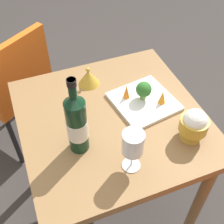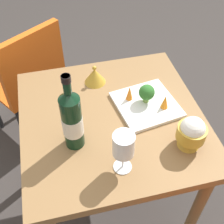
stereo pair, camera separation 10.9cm
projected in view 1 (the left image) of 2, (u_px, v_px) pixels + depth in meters
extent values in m
plane|color=#383330|center=(112.00, 200.00, 1.78)|extent=(8.00, 8.00, 0.00)
cube|color=olive|center=(112.00, 120.00, 1.25)|extent=(0.76, 0.76, 0.04)
cylinder|color=olive|center=(142.00, 110.00, 1.81)|extent=(0.05, 0.05, 0.70)
cylinder|color=olive|center=(38.00, 140.00, 1.65)|extent=(0.05, 0.05, 0.70)
cylinder|color=olive|center=(199.00, 201.00, 1.40)|extent=(0.05, 0.05, 0.70)
cube|color=orange|center=(8.00, 89.00, 1.81)|extent=(0.56, 0.56, 0.02)
cube|color=orange|center=(20.00, 73.00, 1.59)|extent=(0.35, 0.26, 0.40)
cylinder|color=black|center=(18.00, 90.00, 2.14)|extent=(0.03, 0.03, 0.43)
cylinder|color=black|center=(15.00, 142.00, 1.81)|extent=(0.03, 0.03, 0.43)
cylinder|color=black|center=(52.00, 109.00, 2.01)|extent=(0.03, 0.03, 0.43)
cylinder|color=black|center=(77.00, 126.00, 1.05)|extent=(0.08, 0.08, 0.24)
cone|color=black|center=(74.00, 100.00, 0.95)|extent=(0.08, 0.08, 0.03)
cylinder|color=black|center=(72.00, 88.00, 0.92)|extent=(0.03, 0.03, 0.07)
cylinder|color=black|center=(71.00, 83.00, 0.90)|extent=(0.03, 0.03, 0.02)
cylinder|color=silver|center=(77.00, 128.00, 1.06)|extent=(0.08, 0.08, 0.08)
cylinder|color=white|center=(131.00, 165.00, 1.07)|extent=(0.07, 0.07, 0.00)
cylinder|color=white|center=(132.00, 158.00, 1.04)|extent=(0.01, 0.01, 0.08)
cylinder|color=white|center=(133.00, 143.00, 0.98)|extent=(0.08, 0.08, 0.09)
cone|color=gold|center=(191.00, 133.00, 1.15)|extent=(0.08, 0.08, 0.04)
cylinder|color=gold|center=(194.00, 125.00, 1.11)|extent=(0.11, 0.11, 0.05)
sphere|color=white|center=(195.00, 121.00, 1.10)|extent=(0.09, 0.09, 0.09)
cone|color=gold|center=(89.00, 77.00, 1.36)|extent=(0.10, 0.10, 0.07)
sphere|color=gold|center=(88.00, 70.00, 1.32)|extent=(0.02, 0.02, 0.02)
cube|color=white|center=(144.00, 101.00, 1.29)|extent=(0.29, 0.29, 0.02)
cylinder|color=#729E4C|center=(143.00, 96.00, 1.28)|extent=(0.03, 0.03, 0.03)
sphere|color=#2D6B28|center=(144.00, 89.00, 1.26)|extent=(0.07, 0.07, 0.07)
cone|color=orange|center=(162.00, 97.00, 1.25)|extent=(0.03, 0.03, 0.06)
cone|color=orange|center=(126.00, 91.00, 1.27)|extent=(0.03, 0.03, 0.07)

